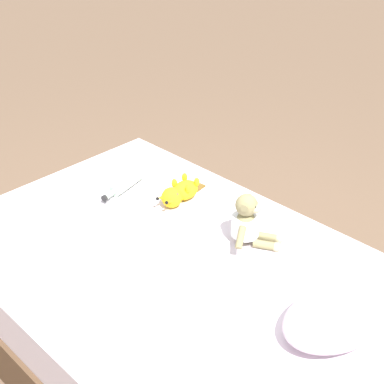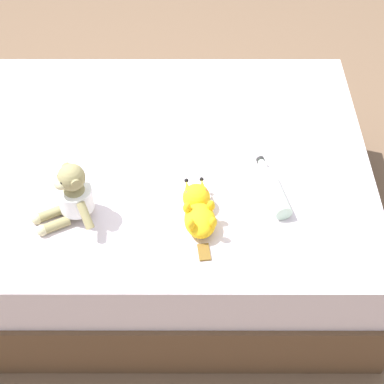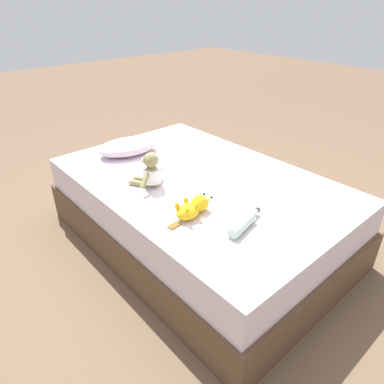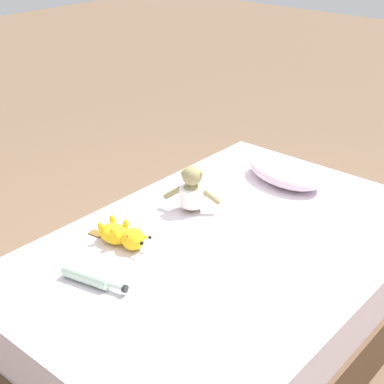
% 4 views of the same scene
% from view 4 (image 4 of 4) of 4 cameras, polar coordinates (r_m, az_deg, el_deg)
% --- Properties ---
extents(ground_plane, '(16.00, 16.00, 0.00)m').
position_cam_4_polar(ground_plane, '(2.87, 3.16, -13.72)').
color(ground_plane, brown).
extents(bed, '(1.34, 2.03, 0.52)m').
position_cam_4_polar(bed, '(2.71, 3.30, -9.65)').
color(bed, brown).
rests_on(bed, ground_plane).
extents(pillow, '(0.51, 0.38, 0.12)m').
position_cam_4_polar(pillow, '(3.10, 9.19, 2.00)').
color(pillow, silver).
rests_on(pillow, bed).
extents(plush_monkey, '(0.27, 0.25, 0.24)m').
position_cam_4_polar(plush_monkey, '(2.77, 0.05, 0.03)').
color(plush_monkey, '#8E8456').
rests_on(plush_monkey, bed).
extents(plush_yellow_creature, '(0.33, 0.13, 0.10)m').
position_cam_4_polar(plush_yellow_creature, '(2.53, -6.86, -4.26)').
color(plush_yellow_creature, yellow).
rests_on(plush_yellow_creature, bed).
extents(glass_bottle, '(0.29, 0.11, 0.06)m').
position_cam_4_polar(glass_bottle, '(2.32, -10.08, -8.19)').
color(glass_bottle, '#B2D1B7').
rests_on(glass_bottle, bed).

